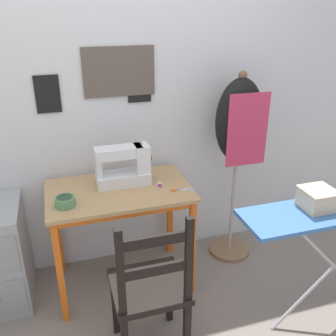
% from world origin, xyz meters
% --- Properties ---
extents(ground_plane, '(14.00, 14.00, 0.00)m').
position_xyz_m(ground_plane, '(0.00, 0.00, 0.00)').
color(ground_plane, gray).
extents(wall_back, '(10.00, 0.07, 2.55)m').
position_xyz_m(wall_back, '(0.00, 0.64, 1.28)').
color(wall_back, silver).
rests_on(wall_back, ground_plane).
extents(sewing_table, '(0.93, 0.57, 0.75)m').
position_xyz_m(sewing_table, '(0.00, 0.27, 0.64)').
color(sewing_table, tan).
rests_on(sewing_table, ground_plane).
extents(sewing_machine, '(0.37, 0.16, 0.29)m').
position_xyz_m(sewing_machine, '(0.06, 0.35, 0.87)').
color(sewing_machine, white).
rests_on(sewing_machine, sewing_table).
extents(fabric_bowl, '(0.12, 0.12, 0.06)m').
position_xyz_m(fabric_bowl, '(-0.34, 0.16, 0.78)').
color(fabric_bowl, '#56895B').
rests_on(fabric_bowl, sewing_table).
extents(scissors, '(0.15, 0.05, 0.01)m').
position_xyz_m(scissors, '(0.37, 0.16, 0.75)').
color(scissors, silver).
rests_on(scissors, sewing_table).
extents(thread_spool_near_machine, '(0.03, 0.03, 0.03)m').
position_xyz_m(thread_spool_near_machine, '(0.26, 0.24, 0.77)').
color(thread_spool_near_machine, purple).
rests_on(thread_spool_near_machine, sewing_table).
extents(wooden_chair, '(0.40, 0.38, 0.94)m').
position_xyz_m(wooden_chair, '(0.04, -0.34, 0.45)').
color(wooden_chair, black).
rests_on(wooden_chair, ground_plane).
extents(dress_form, '(0.35, 0.32, 1.45)m').
position_xyz_m(dress_form, '(0.88, 0.38, 1.04)').
color(dress_form, '#846647').
rests_on(dress_form, ground_plane).
extents(storage_box, '(0.17, 0.17, 0.11)m').
position_xyz_m(storage_box, '(0.98, -0.39, 0.88)').
color(storage_box, beige).
rests_on(storage_box, ironing_board).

